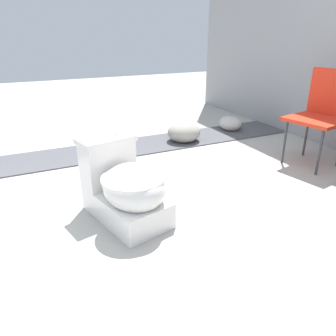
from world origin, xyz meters
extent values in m
plane|color=#A8A59E|center=(0.00, 0.00, 0.00)|extent=(14.00, 14.00, 0.00)
cube|color=#4C4C51|center=(-1.38, 0.50, 0.01)|extent=(0.56, 8.00, 0.01)
cube|color=white|center=(-0.06, -0.04, 0.09)|extent=(0.66, 0.47, 0.17)
ellipsoid|color=white|center=(0.04, -0.02, 0.26)|extent=(0.51, 0.45, 0.28)
cylinder|color=white|center=(0.04, -0.02, 0.32)|extent=(0.47, 0.47, 0.03)
cube|color=white|center=(-0.26, -0.09, 0.32)|extent=(0.25, 0.37, 0.30)
cube|color=white|center=(-0.26, -0.09, 0.49)|extent=(0.28, 0.40, 0.04)
cylinder|color=silver|center=(-0.28, -0.02, 0.51)|extent=(0.02, 0.02, 0.01)
cube|color=red|center=(-0.23, 1.77, 0.42)|extent=(0.52, 0.52, 0.03)
cube|color=red|center=(-0.27, 1.97, 0.64)|extent=(0.44, 0.12, 0.40)
cylinder|color=#38383D|center=(-0.03, 1.64, 0.20)|extent=(0.02, 0.02, 0.40)
cylinder|color=#38383D|center=(-0.36, 1.58, 0.20)|extent=(0.02, 0.02, 0.40)
cylinder|color=#38383D|center=(-0.43, 1.91, 0.20)|extent=(0.02, 0.02, 0.40)
ellipsoid|color=gray|center=(-1.31, 1.04, 0.11)|extent=(0.35, 0.38, 0.22)
ellipsoid|color=#B7B2AD|center=(-1.46, 1.76, 0.09)|extent=(0.32, 0.28, 0.18)
camera|label=1|loc=(1.74, -0.60, 1.14)|focal=35.00mm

